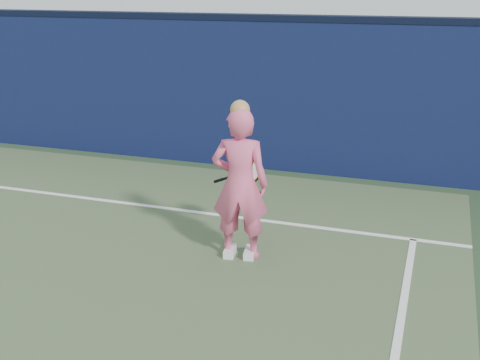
% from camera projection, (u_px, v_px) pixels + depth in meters
% --- Properties ---
extents(backstop_wall, '(24.00, 0.40, 2.50)m').
position_uv_depth(backstop_wall, '(155.00, 89.00, 10.92)').
color(backstop_wall, '#0D1A3B').
rests_on(backstop_wall, ground).
extents(wall_cap, '(24.00, 0.42, 0.10)m').
position_uv_depth(wall_cap, '(152.00, 15.00, 10.51)').
color(wall_cap, black).
rests_on(wall_cap, backstop_wall).
extents(player, '(0.72, 0.53, 1.88)m').
position_uv_depth(player, '(240.00, 184.00, 6.89)').
color(player, '#E65983').
rests_on(player, ground).
extents(racket, '(0.55, 0.32, 0.32)m').
position_uv_depth(racket, '(247.00, 173.00, 7.34)').
color(racket, black).
rests_on(racket, ground).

